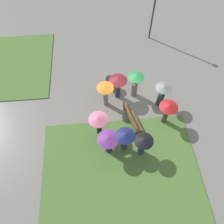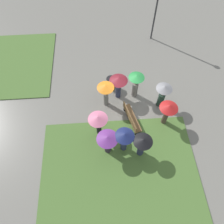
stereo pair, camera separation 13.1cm
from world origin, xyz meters
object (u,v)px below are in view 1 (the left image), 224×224
at_px(crowd_person_black, 143,143).
at_px(crowd_person_grey, 162,93).
at_px(crowd_person_orange, 105,91).
at_px(crowd_person_pink, 98,121).
at_px(trash_bin, 110,83).
at_px(crowd_person_navy, 125,138).
at_px(crowd_person_purple, 108,141).
at_px(crowd_person_maroon, 118,82).
at_px(crowd_person_red, 168,109).
at_px(crowd_person_green, 135,83).
at_px(park_bench, 131,118).

bearing_deg(crowd_person_black, crowd_person_grey, -25.89).
xyz_separation_m(crowd_person_orange, crowd_person_pink, (-1.98, 0.51, 0.02)).
distance_m(trash_bin, crowd_person_navy, 4.48).
distance_m(trash_bin, crowd_person_purple, 4.55).
distance_m(crowd_person_maroon, crowd_person_navy, 3.61).
xyz_separation_m(crowd_person_orange, crowd_person_purple, (-3.13, 0.09, -0.10)).
distance_m(crowd_person_grey, crowd_person_red, 1.30).
distance_m(trash_bin, crowd_person_green, 1.80).
xyz_separation_m(park_bench, crowd_person_green, (1.98, -0.46, 0.72)).
height_order(crowd_person_green, crowd_person_maroon, crowd_person_green).
xyz_separation_m(crowd_person_maroon, crowd_person_pink, (-2.53, 1.30, 0.01)).
distance_m(crowd_person_pink, crowd_person_black, 2.59).
relative_size(crowd_person_maroon, crowd_person_pink, 1.01).
height_order(park_bench, crowd_person_purple, crowd_person_purple).
bearing_deg(crowd_person_grey, crowd_person_red, 90.39).
bearing_deg(crowd_person_grey, crowd_person_black, 62.45).
xyz_separation_m(crowd_person_grey, crowd_person_navy, (-2.77, 2.54, 0.13)).
bearing_deg(crowd_person_orange, crowd_person_grey, 68.97).
bearing_deg(trash_bin, crowd_person_green, -117.55).
bearing_deg(crowd_person_navy, park_bench, -66.85).
height_order(trash_bin, crowd_person_green, crowd_person_green).
bearing_deg(trash_bin, crowd_person_orange, 162.97).
bearing_deg(crowd_person_maroon, trash_bin, -52.09).
bearing_deg(crowd_person_maroon, crowd_person_black, 113.44).
xyz_separation_m(crowd_person_green, crowd_person_black, (-3.97, 0.19, 0.03)).
bearing_deg(crowd_person_orange, crowd_person_purple, -17.72).
bearing_deg(crowd_person_pink, crowd_person_red, -46.96).
bearing_deg(crowd_person_orange, crowd_person_maroon, 108.72).
bearing_deg(crowd_person_black, crowd_person_red, -39.91).
height_order(crowd_person_black, crowd_person_red, crowd_person_red).
bearing_deg(crowd_person_purple, crowd_person_orange, -141.77).
distance_m(crowd_person_green, crowd_person_grey, 1.71).
bearing_deg(crowd_person_red, crowd_person_navy, -168.89).
bearing_deg(crowd_person_black, crowd_person_navy, 70.58).
bearing_deg(crowd_person_black, crowd_person_purple, 83.46).
bearing_deg(crowd_person_navy, crowd_person_black, -158.71).
xyz_separation_m(crowd_person_maroon, crowd_person_black, (-3.95, -0.86, -0.14)).
xyz_separation_m(crowd_person_orange, crowd_person_red, (-1.57, -3.31, -0.01)).
relative_size(trash_bin, crowd_person_maroon, 0.46).
distance_m(crowd_person_purple, crowd_person_black, 1.76).
relative_size(park_bench, crowd_person_grey, 1.11).
xyz_separation_m(crowd_person_green, crowd_person_purple, (-3.70, 1.93, 0.05)).
height_order(park_bench, crowd_person_pink, crowd_person_pink).
distance_m(trash_bin, crowd_person_grey, 3.41).
height_order(crowd_person_black, crowd_person_navy, crowd_person_navy).
bearing_deg(park_bench, crowd_person_red, -109.57).
distance_m(park_bench, crowd_person_maroon, 2.23).
distance_m(crowd_person_orange, crowd_person_black, 3.78).
height_order(trash_bin, crowd_person_orange, crowd_person_orange).
height_order(park_bench, crowd_person_orange, crowd_person_orange).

